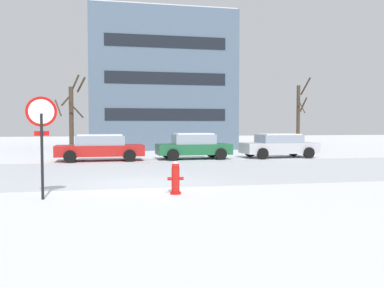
{
  "coord_description": "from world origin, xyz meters",
  "views": [
    {
      "loc": [
        -0.93,
        -13.22,
        1.88
      ],
      "look_at": [
        2.86,
        5.47,
        1.02
      ],
      "focal_mm": 38.3,
      "sensor_mm": 36.0,
      "label": 1
    }
  ],
  "objects_px": {
    "fire_hydrant": "(176,178)",
    "parked_car_red": "(100,147)",
    "stop_sign": "(42,127)",
    "parked_car_green": "(193,146)",
    "parked_car_silver": "(279,145)"
  },
  "relations": [
    {
      "from": "fire_hydrant",
      "to": "parked_car_red",
      "type": "height_order",
      "value": "parked_car_red"
    },
    {
      "from": "stop_sign",
      "to": "parked_car_red",
      "type": "xyz_separation_m",
      "value": [
        1.19,
        11.41,
        -1.11
      ]
    },
    {
      "from": "stop_sign",
      "to": "parked_car_red",
      "type": "relative_size",
      "value": 0.56
    },
    {
      "from": "stop_sign",
      "to": "parked_car_green",
      "type": "relative_size",
      "value": 0.63
    },
    {
      "from": "parked_car_red",
      "to": "parked_car_silver",
      "type": "xyz_separation_m",
      "value": [
        10.25,
        0.21,
        0.0
      ]
    },
    {
      "from": "stop_sign",
      "to": "fire_hydrant",
      "type": "xyz_separation_m",
      "value": [
        3.45,
        0.14,
        -1.38
      ]
    },
    {
      "from": "parked_car_red",
      "to": "parked_car_silver",
      "type": "bearing_deg",
      "value": 1.19
    },
    {
      "from": "stop_sign",
      "to": "parked_car_green",
      "type": "height_order",
      "value": "stop_sign"
    },
    {
      "from": "stop_sign",
      "to": "parked_car_green",
      "type": "bearing_deg",
      "value": 61.43
    },
    {
      "from": "parked_car_green",
      "to": "parked_car_silver",
      "type": "xyz_separation_m",
      "value": [
        5.12,
        0.03,
        -0.01
      ]
    },
    {
      "from": "parked_car_red",
      "to": "parked_car_silver",
      "type": "height_order",
      "value": "parked_car_red"
    },
    {
      "from": "parked_car_silver",
      "to": "fire_hydrant",
      "type": "bearing_deg",
      "value": -124.84
    },
    {
      "from": "stop_sign",
      "to": "parked_car_silver",
      "type": "distance_m",
      "value": 16.34
    },
    {
      "from": "fire_hydrant",
      "to": "parked_car_red",
      "type": "relative_size",
      "value": 0.2
    },
    {
      "from": "fire_hydrant",
      "to": "parked_car_red",
      "type": "bearing_deg",
      "value": 101.33
    }
  ]
}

